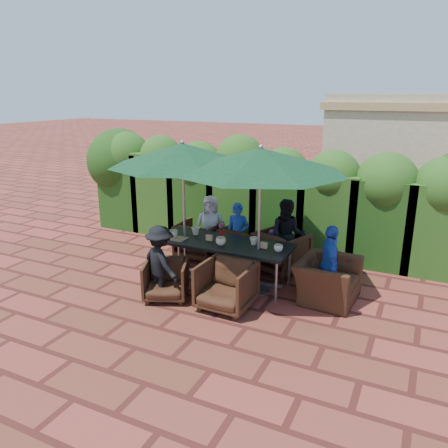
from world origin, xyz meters
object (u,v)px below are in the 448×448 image
at_px(chair_end_right, 328,273).
at_px(dining_table, 223,246).
at_px(umbrella_right, 261,160).
at_px(chair_far_left, 199,238).
at_px(chair_near_left, 166,278).
at_px(chair_far_mid, 244,243).
at_px(umbrella_left, 183,155).
at_px(chair_near_right, 226,284).
at_px(chair_far_right, 281,249).

bearing_deg(chair_end_right, dining_table, 97.04).
bearing_deg(umbrella_right, chair_far_left, 149.96).
height_order(dining_table, chair_near_left, dining_table).
bearing_deg(chair_near_left, chair_far_mid, 51.89).
relative_size(chair_far_mid, chair_end_right, 0.78).
relative_size(umbrella_left, chair_near_right, 3.10).
distance_m(dining_table, umbrella_right, 1.69).
relative_size(umbrella_right, chair_near_right, 3.35).
bearing_deg(chair_near_right, chair_far_right, 82.07).
xyz_separation_m(chair_far_mid, chair_near_left, (-0.52, -1.97, -0.05)).
distance_m(dining_table, chair_far_left, 1.34).
bearing_deg(umbrella_right, chair_near_right, -105.34).
height_order(chair_far_mid, chair_near_right, chair_near_right).
xyz_separation_m(umbrella_right, chair_near_right, (-0.21, -0.78, -1.81)).
bearing_deg(chair_far_mid, chair_near_right, 116.31).
xyz_separation_m(dining_table, umbrella_right, (0.69, -0.07, 1.54)).
height_order(chair_far_right, chair_near_left, chair_far_right).
bearing_deg(chair_far_mid, chair_far_left, 17.82).
bearing_deg(chair_far_left, umbrella_left, 102.57).
relative_size(dining_table, umbrella_left, 0.96).
xyz_separation_m(dining_table, chair_near_right, (0.47, -0.86, -0.27)).
xyz_separation_m(umbrella_right, chair_far_left, (-1.66, 0.96, -1.81)).
bearing_deg(umbrella_left, chair_near_left, -78.51).
bearing_deg(chair_end_right, umbrella_right, 102.79).
xyz_separation_m(dining_table, chair_near_left, (-0.55, -0.97, -0.33)).
height_order(chair_far_mid, chair_end_right, chair_end_right).
bearing_deg(dining_table, chair_near_right, -60.97).
xyz_separation_m(chair_near_left, chair_near_right, (1.03, 0.11, 0.06)).
bearing_deg(chair_near_right, chair_far_mid, 106.74).
bearing_deg(chair_far_left, chair_near_left, 101.42).
bearing_deg(chair_far_right, umbrella_left, 53.07).
distance_m(chair_far_left, chair_end_right, 2.89).
height_order(dining_table, umbrella_right, umbrella_right).
height_order(dining_table, chair_far_right, chair_far_right).
relative_size(umbrella_right, chair_far_mid, 3.41).
relative_size(chair_far_mid, chair_near_left, 1.15).
xyz_separation_m(chair_near_right, chair_end_right, (1.34, 0.97, 0.04)).
bearing_deg(chair_end_right, chair_near_right, 129.35).
relative_size(umbrella_left, chair_end_right, 2.46).
bearing_deg(umbrella_right, dining_table, 174.04).
distance_m(umbrella_left, umbrella_right, 1.43).
relative_size(dining_table, chair_near_right, 2.97).
bearing_deg(chair_far_mid, umbrella_left, 66.19).
bearing_deg(chair_far_left, umbrella_right, 148.78).
xyz_separation_m(umbrella_left, chair_near_right, (1.22, -0.83, -1.81)).
xyz_separation_m(umbrella_left, chair_far_right, (1.51, 0.95, -1.79)).
bearing_deg(chair_near_left, chair_far_right, 31.79).
bearing_deg(chair_far_right, chair_far_left, 22.12).
height_order(chair_near_right, chair_end_right, chair_end_right).
bearing_deg(chair_far_left, dining_table, 136.33).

